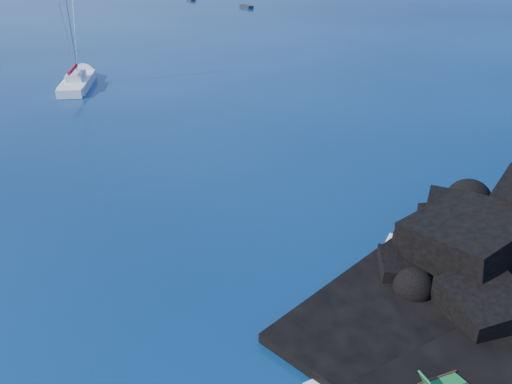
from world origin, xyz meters
TOP-DOWN VIEW (x-y plane):
  - surf_foam at (5.00, 5.00)m, footprint 10.00×8.00m
  - sailboat at (-3.18, 49.35)m, footprint 6.08×13.03m
  - deck_chair at (3.79, 0.68)m, footprint 1.71×0.80m
  - distant_boat_a at (34.61, 131.33)m, footprint 1.38×4.30m
  - distant_boat_b at (41.86, 109.48)m, footprint 1.89×4.65m

SIDE VIEW (x-z plane):
  - surf_foam at x=5.00m, z-range -0.03..0.03m
  - sailboat at x=-3.18m, z-range -6.70..6.70m
  - distant_boat_a at x=34.61m, z-range -0.29..0.29m
  - distant_boat_b at x=41.86m, z-range -0.30..0.30m
  - deck_chair at x=3.79m, z-range 0.35..1.51m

